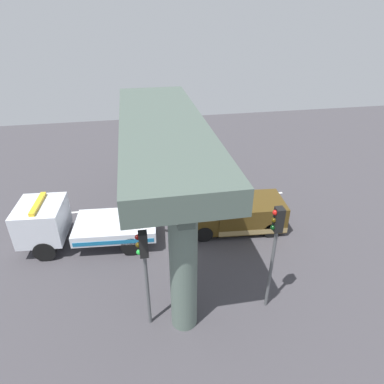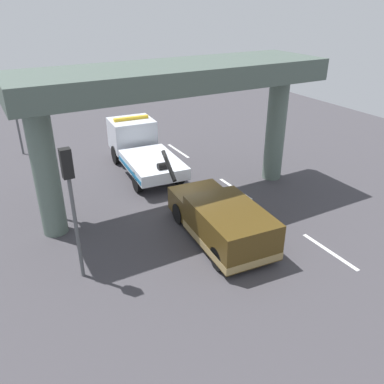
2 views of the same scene
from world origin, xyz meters
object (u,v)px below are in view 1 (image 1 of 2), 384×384
Objects in this scene: tow_truck_white at (74,223)px; traffic_light_near at (275,238)px; towed_van_green at (238,215)px; traffic_light_far at (144,260)px.

tow_truck_white is 9.51m from traffic_light_near.
towed_van_green is at bearing 179.54° from tow_truck_white.
towed_van_green is (-8.08, 0.06, -0.42)m from tow_truck_white.
tow_truck_white is at bearing -0.46° from towed_van_green.
traffic_light_near reaches higher than traffic_light_far.
traffic_light_near is at bearing 180.00° from traffic_light_far.
traffic_light_near is at bearing 145.36° from tow_truck_white.
traffic_light_far is (4.94, 5.22, 2.21)m from towed_van_green.
traffic_light_far reaches higher than tow_truck_white.
traffic_light_near is (-7.64, 5.28, 2.05)m from tow_truck_white.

